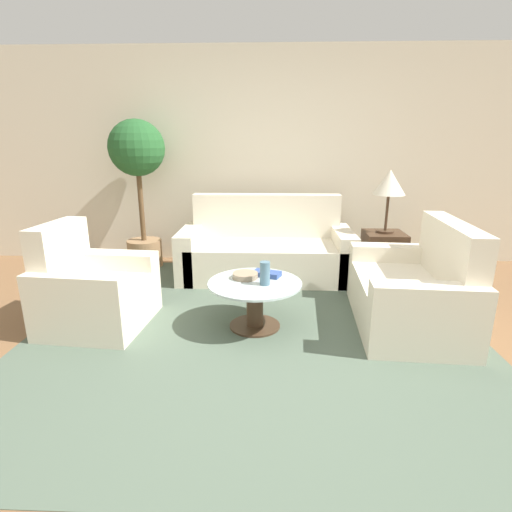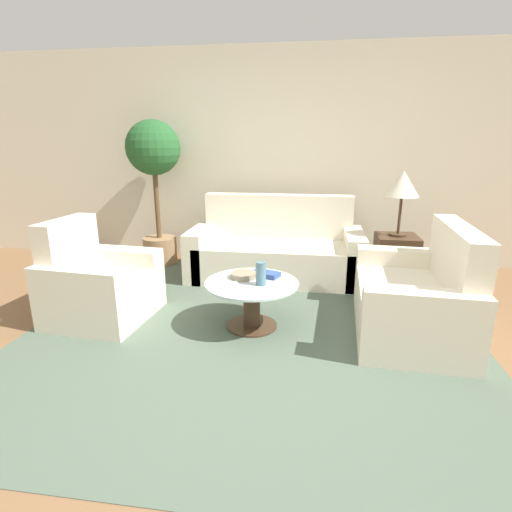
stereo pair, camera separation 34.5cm
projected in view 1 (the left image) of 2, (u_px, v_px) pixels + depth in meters
name	position (u px, v px, depth m)	size (l,w,h in m)	color
ground_plane	(264.00, 379.00, 2.63)	(14.00, 14.00, 0.00)	brown
wall_back	(269.00, 158.00, 4.98)	(10.00, 0.06, 2.60)	beige
rug	(255.00, 326.00, 3.37)	(3.63, 3.56, 0.01)	#4C5B4C
sofa_main	(266.00, 251.00, 4.60)	(1.92, 0.85, 0.91)	beige
armchair	(91.00, 293.00, 3.35)	(0.85, 0.88, 0.87)	beige
loveseat	(416.00, 293.00, 3.34)	(0.89, 1.34, 0.89)	beige
coffee_table	(255.00, 298.00, 3.30)	(0.77, 0.77, 0.40)	#422D1E
side_table	(383.00, 257.00, 4.40)	(0.42, 0.42, 0.55)	#422D1E
table_lamp	(389.00, 184.00, 4.18)	(0.34, 0.34, 0.67)	#422D1E
potted_plant	(138.00, 168.00, 4.66)	(0.65, 0.65, 1.75)	#93704C
vase	(265.00, 273.00, 3.18)	(0.08, 0.08, 0.19)	slate
bowl	(245.00, 275.00, 3.35)	(0.21, 0.21, 0.05)	gray
book_stack	(266.00, 274.00, 3.40)	(0.26, 0.20, 0.04)	#334C8C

